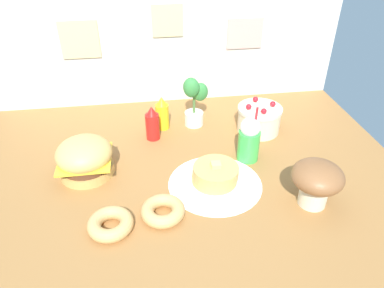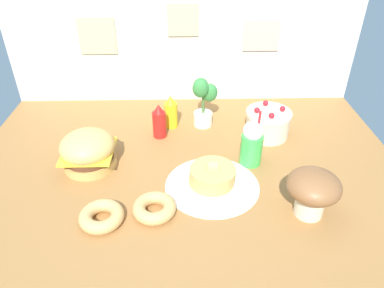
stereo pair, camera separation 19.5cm
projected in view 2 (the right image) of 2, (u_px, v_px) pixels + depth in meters
name	position (u px, v px, depth m)	size (l,w,h in m)	color
ground_plane	(185.00, 174.00, 2.01)	(2.49, 1.86, 0.02)	#9E6B38
back_wall	(183.00, 43.00, 2.54)	(2.49, 0.04, 0.86)	beige
doily_mat	(212.00, 185.00, 1.91)	(0.50, 0.50, 0.00)	white
burger	(88.00, 150.00, 2.00)	(0.30, 0.30, 0.22)	#DBA859
pancake_stack	(212.00, 178.00, 1.88)	(0.39, 0.39, 0.14)	white
layer_cake	(267.00, 123.00, 2.29)	(0.29, 0.29, 0.21)	beige
ketchup_bottle	(159.00, 122.00, 2.27)	(0.09, 0.09, 0.23)	red
mustard_bottle	(171.00, 112.00, 2.37)	(0.09, 0.09, 0.23)	yellow
cream_soda_cup	(252.00, 143.00, 2.01)	(0.13, 0.13, 0.34)	green
donut_pink_glaze	(101.00, 216.00, 1.68)	(0.21, 0.21, 0.06)	tan
donut_chocolate	(154.00, 208.00, 1.72)	(0.21, 0.21, 0.06)	tan
potted_plant	(203.00, 100.00, 2.34)	(0.16, 0.14, 0.35)	white
mushroom_stool	(313.00, 190.00, 1.66)	(0.25, 0.25, 0.24)	beige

